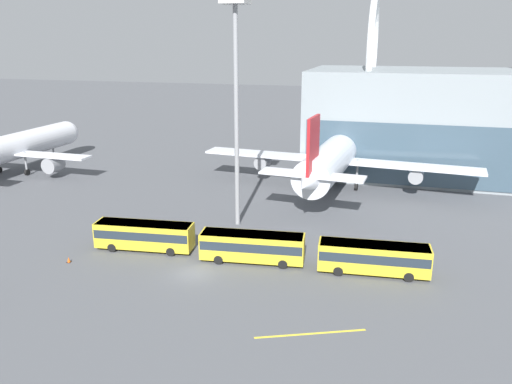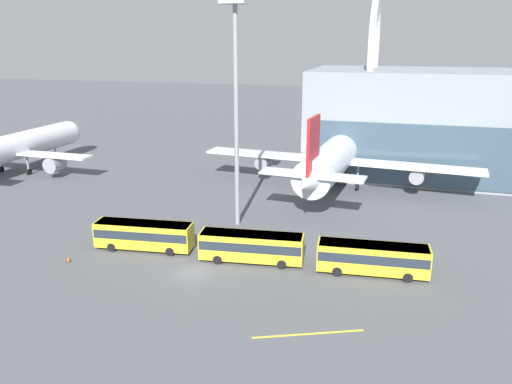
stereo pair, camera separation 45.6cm
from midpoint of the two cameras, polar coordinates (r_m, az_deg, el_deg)
ground_plane at (r=52.60m, az=-6.98°, el=-9.20°), size 440.00×440.00×0.00m
airliner_at_gate_near at (r=99.52m, az=-25.75°, el=4.66°), size 31.51×33.96×13.87m
airliner_at_gate_far at (r=81.72m, az=9.54°, el=4.36°), size 44.60×44.28×13.82m
shuttle_bus_0 at (r=58.49m, az=-12.47°, el=-4.69°), size 11.42×3.82×3.22m
shuttle_bus_1 at (r=54.03m, az=-0.29°, el=-6.12°), size 11.43×3.85×3.22m
shuttle_bus_2 at (r=52.74m, az=13.43°, el=-7.22°), size 11.38×3.56×3.22m
floodlight_mast at (r=61.47m, az=-2.10°, el=13.80°), size 3.06×3.06×27.83m
lane_stripe_2 at (r=42.75m, az=6.31°, el=-15.83°), size 8.72×3.85×0.01m
traffic_cone_0 at (r=58.25m, az=-20.44°, el=-7.20°), size 0.46×0.46×0.61m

